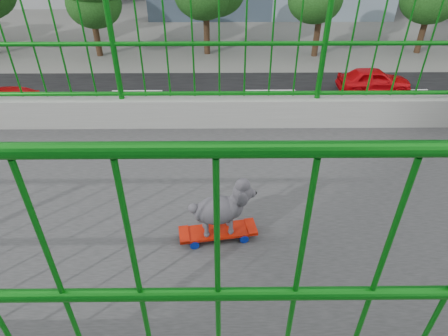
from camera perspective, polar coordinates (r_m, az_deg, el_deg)
road at (r=18.27m, az=-16.42°, el=3.87°), size 18.00×90.00×0.02m
skateboard at (r=2.62m, az=-0.93°, el=-9.73°), size 0.24×0.55×0.07m
poodle at (r=2.47m, az=-0.43°, el=-6.02°), size 0.23×0.45×0.37m
car_2 at (r=16.73m, az=4.40°, el=5.34°), size 2.57×5.58×1.55m
car_3 at (r=22.07m, az=-28.51°, el=8.56°), size 2.10×5.18×1.50m
car_4 at (r=24.24m, az=21.85°, el=12.30°), size 1.69×4.19×1.43m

